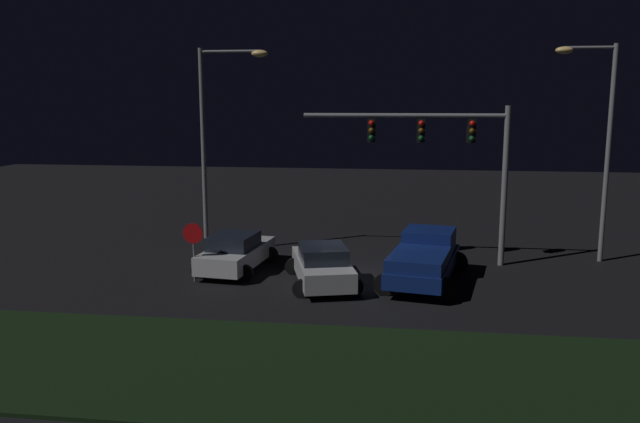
% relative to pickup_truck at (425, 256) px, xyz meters
% --- Properties ---
extents(ground_plane, '(80.00, 80.00, 0.00)m').
position_rel_pickup_truck_xyz_m(ground_plane, '(-2.76, 0.20, -1.00)').
color(ground_plane, black).
extents(grass_median, '(25.09, 6.20, 0.10)m').
position_rel_pickup_truck_xyz_m(grass_median, '(-2.76, -8.49, -0.95)').
color(grass_median, black).
rests_on(grass_median, ground_plane).
extents(pickup_truck, '(3.55, 5.68, 1.80)m').
position_rel_pickup_truck_xyz_m(pickup_truck, '(0.00, 0.00, 0.00)').
color(pickup_truck, navy).
rests_on(pickup_truck, ground_plane).
extents(car_sedan, '(3.21, 4.72, 1.51)m').
position_rel_pickup_truck_xyz_m(car_sedan, '(-3.73, -0.90, -0.26)').
color(car_sedan, '#B7B7BC').
rests_on(car_sedan, ground_plane).
extents(car_sedan_far, '(2.81, 4.58, 1.51)m').
position_rel_pickup_truck_xyz_m(car_sedan_far, '(-7.40, 0.64, -0.26)').
color(car_sedan_far, '#B7B7BC').
rests_on(car_sedan_far, ground_plane).
extents(traffic_signal_gantry, '(8.32, 0.56, 6.50)m').
position_rel_pickup_truck_xyz_m(traffic_signal_gantry, '(0.76, 2.88, 3.90)').
color(traffic_signal_gantry, slate).
rests_on(traffic_signal_gantry, ground_plane).
extents(street_lamp_left, '(3.01, 0.44, 8.88)m').
position_rel_pickup_truck_xyz_m(street_lamp_left, '(-8.89, 3.31, 4.57)').
color(street_lamp_left, slate).
rests_on(street_lamp_left, ground_plane).
extents(street_lamp_right, '(2.44, 0.44, 8.95)m').
position_rel_pickup_truck_xyz_m(street_lamp_right, '(7.03, 4.13, 4.55)').
color(street_lamp_right, slate).
rests_on(street_lamp_right, ground_plane).
extents(stop_sign, '(0.76, 0.08, 2.23)m').
position_rel_pickup_truck_xyz_m(stop_sign, '(-8.52, -1.15, 0.56)').
color(stop_sign, slate).
rests_on(stop_sign, ground_plane).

